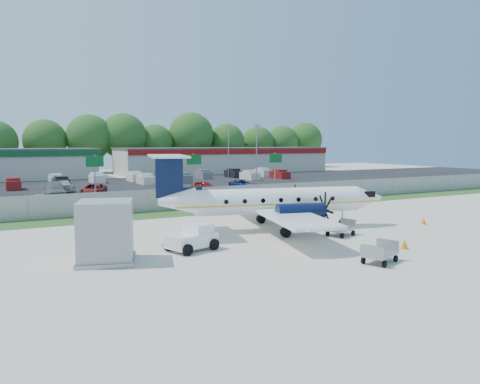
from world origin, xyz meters
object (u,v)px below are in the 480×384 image
baggage_cart_near (380,253)px  service_container (106,234)px  aircraft (274,201)px  baggage_cart_far (341,229)px  pushback_tug (193,238)px

baggage_cart_near → service_container: size_ratio=0.65×
aircraft → baggage_cart_far: aircraft is taller
aircraft → pushback_tug: bearing=-156.5°
pushback_tug → baggage_cart_near: 10.41m
baggage_cart_far → service_container: (-15.33, 0.33, 1.01)m
baggage_cart_near → baggage_cart_far: bearing=66.2°
aircraft → baggage_cart_far: size_ratio=7.79×
aircraft → pushback_tug: size_ratio=5.62×
baggage_cart_near → baggage_cart_far: 7.10m
baggage_cart_far → pushback_tug: bearing=175.6°
service_container → baggage_cart_far: bearing=-1.2°
aircraft → baggage_cart_near: (-0.15, -10.59, -1.58)m
aircraft → pushback_tug: aircraft is taller
baggage_cart_far → service_container: 15.37m
baggage_cart_near → service_container: (-12.47, 6.83, 1.00)m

